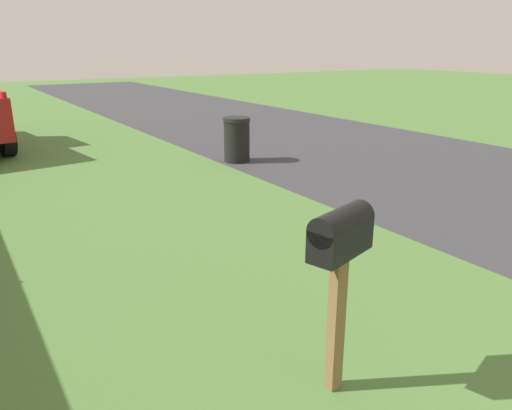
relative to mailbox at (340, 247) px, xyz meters
The scene contains 2 objects.
mailbox is the anchor object (origin of this frame).
trash_bin 7.39m from the mailbox, 24.95° to the right, with size 0.57×0.57×0.93m.
Camera 1 is at (1.85, 2.68, 2.34)m, focal length 34.74 mm.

